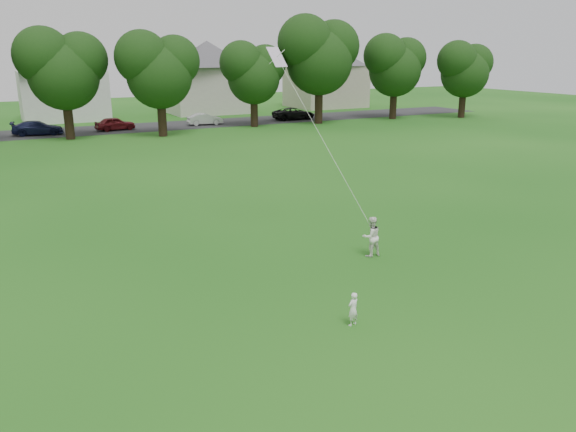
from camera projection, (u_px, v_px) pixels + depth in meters
ground at (304, 319)px, 15.07m from camera, size 160.00×160.00×0.00m
street at (80, 131)px, 50.83m from camera, size 90.00×7.00×0.01m
toddler at (353, 309)px, 14.61m from camera, size 0.38×0.30×0.93m
older_boy at (371, 237)px, 19.55m from camera, size 0.71×0.56×1.43m
kite at (323, 141)px, 19.86m from camera, size 1.37×2.26×7.05m
tree_row at (83, 59)px, 44.62m from camera, size 80.28×9.14×10.96m
parked_cars at (44, 127)px, 48.48m from camera, size 56.15×2.22×1.27m
house_row at (75, 74)px, 58.62m from camera, size 76.74×13.31×9.59m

